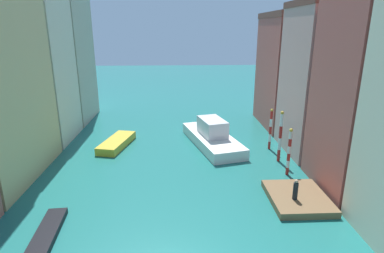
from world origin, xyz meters
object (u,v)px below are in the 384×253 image
Objects in this scene: mooring_pole_2 at (270,129)px; motorboat_0 at (117,143)px; mooring_pole_0 at (289,151)px; person_on_dock at (295,190)px; mooring_pole_1 at (280,136)px; gondola_black at (38,250)px; vaporetto_white at (212,136)px; waterfront_dock at (298,198)px.

motorboat_0 is at bearing 174.62° from mooring_pole_2.
mooring_pole_2 is (0.17, 6.36, 0.07)m from mooring_pole_0.
mooring_pole_1 is (1.36, 8.19, 1.34)m from person_on_dock.
gondola_black is at bearing -145.03° from mooring_pole_1.
vaporetto_white is at bearing 140.85° from mooring_pole_1.
person_on_dock is 0.18× the size of gondola_black.
waterfront_dock is 17.93m from gondola_black.
waterfront_dock is 1.26m from person_on_dock.
mooring_pole_1 is at bearing 34.97° from gondola_black.
waterfront_dock is 11.13m from mooring_pole_2.
person_on_dock is at bearing -99.43° from mooring_pole_1.
mooring_pole_1 is 0.44× the size of vaporetto_white.
mooring_pole_0 is 0.97× the size of mooring_pole_2.
mooring_pole_1 reaches higher than vaporetto_white.
mooring_pole_2 reaches higher than waterfront_dock.
mooring_pole_0 reaches higher than motorboat_0.
waterfront_dock is 13.54m from vaporetto_white.
mooring_pole_2 reaches higher than person_on_dock.
mooring_pole_0 is (0.74, 4.54, 1.95)m from waterfront_dock.
gondola_black is (-17.94, -9.62, -2.01)m from mooring_pole_0.
mooring_pole_1 reaches higher than motorboat_0.
mooring_pole_2 reaches higher than gondola_black.
mooring_pole_2 is 16.87m from motorboat_0.
mooring_pole_0 is at bearing 76.76° from person_on_dock.
waterfront_dock is at bearing -99.19° from mooring_pole_0.
mooring_pole_2 is (0.90, 10.91, 2.03)m from waterfront_dock.
vaporetto_white is (-6.07, 1.59, -1.31)m from mooring_pole_2.
mooring_pole_0 is at bearing 80.81° from waterfront_dock.
mooring_pole_2 is 0.68× the size of motorboat_0.
mooring_pole_2 is 0.39× the size of vaporetto_white.
gondola_black is at bearing -151.80° from mooring_pole_0.
vaporetto_white reaches higher than waterfront_dock.
person_on_dock is 13.93m from vaporetto_white.
mooring_pole_1 is 3.35m from mooring_pole_2.
mooring_pole_2 is at bearing -14.69° from vaporetto_white.
person_on_dock is 8.40m from mooring_pole_1.
mooring_pole_2 is (1.38, 11.52, 1.03)m from person_on_dock.
motorboat_0 is (-16.69, 1.57, -1.88)m from mooring_pole_2.
person_on_dock is at bearing 14.93° from gondola_black.
gondola_black is at bearing -163.56° from waterfront_dock.
vaporetto_white is 10.63m from motorboat_0.
motorboat_0 is (-16.52, 7.93, -1.80)m from mooring_pole_0.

